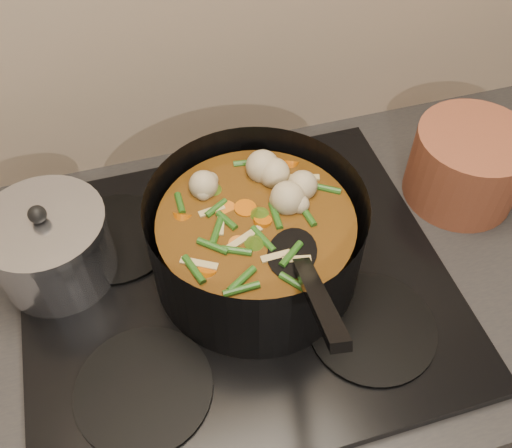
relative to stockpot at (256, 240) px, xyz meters
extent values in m
cube|color=brown|center=(-0.03, -0.01, -0.57)|extent=(2.60, 0.60, 0.86)
cube|color=black|center=(-0.03, -0.01, -0.11)|extent=(2.64, 0.64, 0.05)
cube|color=black|center=(-0.03, -0.01, -0.08)|extent=(0.62, 0.54, 0.02)
cylinder|color=black|center=(-0.19, -0.14, -0.07)|extent=(0.18, 0.18, 0.01)
cylinder|color=black|center=(0.13, -0.14, -0.07)|extent=(0.18, 0.18, 0.01)
cylinder|color=black|center=(-0.19, 0.12, -0.07)|extent=(0.18, 0.18, 0.01)
cylinder|color=black|center=(0.13, 0.12, -0.07)|extent=(0.18, 0.18, 0.01)
cylinder|color=black|center=(0.00, 0.00, 0.01)|extent=(0.38, 0.38, 0.15)
cylinder|color=black|center=(0.00, 0.00, -0.06)|extent=(0.30, 0.30, 0.01)
cylinder|color=#5F3E10|center=(0.00, 0.00, -0.01)|extent=(0.27, 0.27, 0.11)
cylinder|color=#C45A09|center=(0.04, 0.00, 0.04)|extent=(0.03, 0.03, 0.03)
cylinder|color=#C45A09|center=(0.03, 0.06, 0.04)|extent=(0.04, 0.04, 0.03)
cylinder|color=#C45A09|center=(-0.06, 0.09, 0.04)|extent=(0.04, 0.04, 0.03)
cylinder|color=#C45A09|center=(-0.06, 0.00, 0.04)|extent=(0.03, 0.04, 0.03)
cylinder|color=#C45A09|center=(-0.04, -0.08, 0.04)|extent=(0.04, 0.04, 0.03)
cylinder|color=#C45A09|center=(0.02, -0.03, 0.04)|extent=(0.04, 0.04, 0.03)
cylinder|color=#C45A09|center=(0.07, 0.01, 0.04)|extent=(0.04, 0.04, 0.03)
cylinder|color=#C45A09|center=(0.04, 0.10, 0.04)|extent=(0.04, 0.03, 0.03)
cylinder|color=#C45A09|center=(-0.04, 0.04, 0.04)|extent=(0.04, 0.04, 0.03)
sphere|color=tan|center=(0.06, 0.00, 0.05)|extent=(0.04, 0.04, 0.04)
sphere|color=tan|center=(0.00, 0.06, 0.05)|extent=(0.04, 0.04, 0.04)
sphere|color=tan|center=(-0.06, -0.01, 0.05)|extent=(0.04, 0.04, 0.04)
sphere|color=tan|center=(0.01, -0.06, 0.05)|extent=(0.04, 0.04, 0.04)
sphere|color=tan|center=(0.06, 0.01, 0.05)|extent=(0.04, 0.04, 0.04)
cone|color=#4F771D|center=(0.01, -0.08, 0.05)|extent=(0.04, 0.04, 0.04)
cone|color=#4F771D|center=(0.08, 0.02, 0.05)|extent=(0.04, 0.04, 0.04)
cone|color=#4F771D|center=(-0.02, 0.08, 0.05)|extent=(0.04, 0.04, 0.04)
cone|color=#4F771D|center=(-0.08, -0.03, 0.05)|extent=(0.04, 0.04, 0.04)
cone|color=#4F771D|center=(0.03, -0.08, 0.05)|extent=(0.04, 0.04, 0.04)
cylinder|color=#2A5F1C|center=(0.03, 0.03, 0.05)|extent=(0.01, 0.04, 0.01)
cylinder|color=#2A5F1C|center=(0.00, 0.10, 0.05)|extent=(0.04, 0.03, 0.01)
cylinder|color=#2A5F1C|center=(-0.06, 0.06, 0.05)|extent=(0.04, 0.02, 0.01)
cylinder|color=#2A5F1C|center=(-0.07, 0.01, 0.05)|extent=(0.03, 0.04, 0.01)
cylinder|color=#2A5F1C|center=(-0.04, -0.03, 0.05)|extent=(0.03, 0.04, 0.01)
cylinder|color=#2A5F1C|center=(-0.01, -0.10, 0.05)|extent=(0.04, 0.02, 0.01)
cylinder|color=#2A5F1C|center=(0.05, -0.07, 0.05)|extent=(0.04, 0.03, 0.01)
cylinder|color=#2A5F1C|center=(0.06, -0.01, 0.05)|extent=(0.01, 0.04, 0.01)
cylinder|color=#2A5F1C|center=(0.04, 0.03, 0.05)|extent=(0.04, 0.03, 0.01)
cylinder|color=#2A5F1C|center=(0.02, 0.10, 0.05)|extent=(0.04, 0.02, 0.01)
cylinder|color=#2A5F1C|center=(-0.04, 0.07, 0.05)|extent=(0.03, 0.04, 0.01)
cylinder|color=#2A5F1C|center=(-0.06, 0.02, 0.05)|extent=(0.03, 0.04, 0.01)
cylinder|color=#2A5F1C|center=(-0.04, -0.02, 0.05)|extent=(0.04, 0.02, 0.01)
cylinder|color=#2A5F1C|center=(-0.03, -0.10, 0.05)|extent=(0.04, 0.03, 0.01)
cylinder|color=#2A5F1C|center=(0.04, -0.08, 0.05)|extent=(0.01, 0.04, 0.01)
cylinder|color=#2A5F1C|center=(0.06, -0.02, 0.05)|extent=(0.04, 0.03, 0.01)
cube|color=tan|center=(-0.06, 0.04, 0.05)|extent=(0.04, 0.01, 0.00)
cube|color=tan|center=(-0.06, -0.05, 0.05)|extent=(0.02, 0.05, 0.00)
cube|color=tan|center=(0.03, -0.07, 0.05)|extent=(0.04, 0.03, 0.00)
cube|color=tan|center=(0.07, 0.00, 0.05)|extent=(0.04, 0.04, 0.00)
cube|color=tan|center=(0.02, 0.07, 0.05)|extent=(0.03, 0.04, 0.00)
cube|color=tan|center=(-0.06, 0.04, 0.05)|extent=(0.05, 0.02, 0.00)
cube|color=tan|center=(-0.06, -0.05, 0.05)|extent=(0.01, 0.04, 0.00)
ellipsoid|color=black|center=(0.03, -0.07, 0.04)|extent=(0.10, 0.10, 0.01)
cube|color=black|center=(0.02, -0.17, 0.10)|extent=(0.05, 0.18, 0.11)
cylinder|color=silver|center=(-0.28, 0.08, -0.02)|extent=(0.17, 0.17, 0.10)
cylinder|color=silver|center=(-0.28, 0.08, 0.04)|extent=(0.17, 0.17, 0.01)
sphere|color=black|center=(-0.28, 0.08, 0.06)|extent=(0.03, 0.03, 0.03)
cylinder|color=brown|center=(0.38, 0.07, -0.03)|extent=(0.23, 0.23, 0.13)
camera|label=1|loc=(-0.14, -0.48, 0.64)|focal=40.00mm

